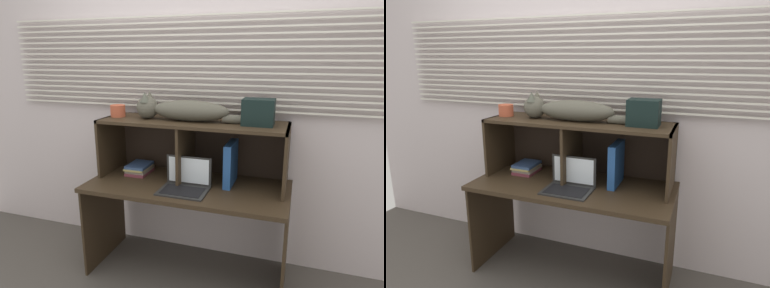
# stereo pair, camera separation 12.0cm
# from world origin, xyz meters

# --- Properties ---
(ground_plane) EXTENTS (4.40, 4.40, 0.00)m
(ground_plane) POSITION_xyz_m (0.00, 0.00, 0.00)
(ground_plane) COLOR #4C4742
(back_panel_with_blinds) EXTENTS (4.40, 0.08, 2.50)m
(back_panel_with_blinds) POSITION_xyz_m (0.00, 0.55, 1.26)
(back_panel_with_blinds) COLOR beige
(back_panel_with_blinds) RESTS_ON ground
(desk) EXTENTS (1.40, 0.64, 0.70)m
(desk) POSITION_xyz_m (0.00, 0.19, 0.57)
(desk) COLOR #332618
(desk) RESTS_ON ground
(hutch_shelf_unit) EXTENTS (1.33, 0.40, 0.43)m
(hutch_shelf_unit) POSITION_xyz_m (-0.01, 0.33, 1.01)
(hutch_shelf_unit) COLOR #332618
(hutch_shelf_unit) RESTS_ON desk
(cat) EXTENTS (0.92, 0.17, 0.20)m
(cat) POSITION_xyz_m (-0.07, 0.30, 1.21)
(cat) COLOR #514F43
(cat) RESTS_ON hutch_shelf_unit
(laptop) EXTENTS (0.32, 0.24, 0.21)m
(laptop) POSITION_xyz_m (0.02, 0.10, 0.74)
(laptop) COLOR #262626
(laptop) RESTS_ON desk
(binder_upright) EXTENTS (0.05, 0.26, 0.30)m
(binder_upright) POSITION_xyz_m (0.28, 0.30, 0.85)
(binder_upright) COLOR #234D91
(binder_upright) RESTS_ON desk
(book_stack) EXTENTS (0.16, 0.22, 0.07)m
(book_stack) POSITION_xyz_m (-0.43, 0.30, 0.74)
(book_stack) COLOR brown
(book_stack) RESTS_ON desk
(small_basket) EXTENTS (0.11, 0.11, 0.09)m
(small_basket) POSITION_xyz_m (-0.59, 0.30, 1.18)
(small_basket) COLOR #BA5136
(small_basket) RESTS_ON hutch_shelf_unit
(storage_box) EXTENTS (0.20, 0.15, 0.17)m
(storage_box) POSITION_xyz_m (0.46, 0.30, 1.22)
(storage_box) COLOR black
(storage_box) RESTS_ON hutch_shelf_unit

